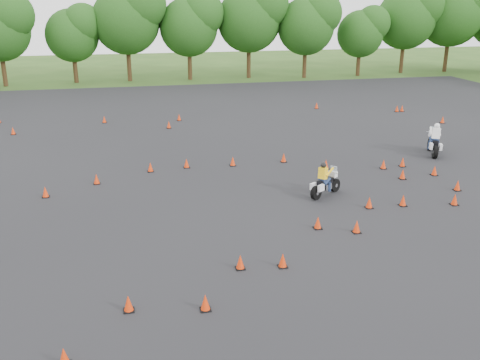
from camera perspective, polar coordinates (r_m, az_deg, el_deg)
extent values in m
plane|color=#2D5119|center=(18.27, 2.74, -7.54)|extent=(140.00, 140.00, 0.00)
plane|color=black|center=(23.64, -1.05, -1.21)|extent=(62.00, 62.00, 0.00)
cone|color=red|center=(13.65, -18.25, -17.51)|extent=(0.26, 0.26, 0.45)
cone|color=red|center=(25.38, -15.06, 0.08)|extent=(0.26, 0.26, 0.45)
cone|color=red|center=(27.36, 20.03, 0.93)|extent=(0.26, 0.26, 0.45)
cone|color=red|center=(42.15, 16.40, 7.31)|extent=(0.26, 0.26, 0.45)
cone|color=red|center=(25.57, 22.19, -0.56)|extent=(0.26, 0.26, 0.45)
cone|color=red|center=(42.38, 16.90, 7.32)|extent=(0.26, 0.26, 0.45)
cone|color=red|center=(27.90, 4.68, 2.37)|extent=(0.26, 0.26, 0.45)
cone|color=red|center=(14.99, -3.72, -12.93)|extent=(0.26, 0.26, 0.45)
cone|color=red|center=(23.74, 21.93, -1.97)|extent=(0.26, 0.26, 0.45)
cone|color=red|center=(17.16, 4.58, -8.56)|extent=(0.26, 0.26, 0.45)
cone|color=red|center=(22.94, 17.00, -2.11)|extent=(0.26, 0.26, 0.45)
cone|color=red|center=(27.65, 15.06, 1.62)|extent=(0.26, 0.26, 0.45)
cone|color=red|center=(19.94, 12.34, -4.90)|extent=(0.26, 0.26, 0.45)
cone|color=red|center=(37.93, -14.28, 6.27)|extent=(0.26, 0.26, 0.45)
cone|color=red|center=(24.36, -20.05, -1.22)|extent=(0.26, 0.26, 0.45)
cone|color=red|center=(27.03, 9.15, 1.65)|extent=(0.26, 0.26, 0.45)
cone|color=red|center=(36.42, -23.05, 4.83)|extent=(0.26, 0.26, 0.45)
cone|color=red|center=(17.01, 0.03, -8.76)|extent=(0.26, 0.26, 0.45)
cone|color=red|center=(27.19, -0.78, 1.99)|extent=(0.26, 0.26, 0.45)
cone|color=red|center=(26.32, 16.96, 0.58)|extent=(0.26, 0.26, 0.45)
cone|color=red|center=(15.22, -11.82, -12.78)|extent=(0.26, 0.26, 0.45)
cone|color=red|center=(26.62, -9.54, 1.36)|extent=(0.26, 0.26, 0.45)
cone|color=red|center=(20.02, 8.30, -4.54)|extent=(0.26, 0.26, 0.45)
cone|color=red|center=(42.06, 8.17, 7.86)|extent=(0.26, 0.26, 0.45)
cone|color=red|center=(22.33, 13.62, -2.37)|extent=(0.26, 0.26, 0.45)
cone|color=red|center=(37.70, -6.52, 6.66)|extent=(0.26, 0.26, 0.45)
cone|color=red|center=(35.50, -7.60, 5.85)|extent=(0.26, 0.26, 0.45)
cone|color=red|center=(28.28, 16.96, 1.83)|extent=(0.26, 0.26, 0.45)
cone|color=red|center=(39.22, 20.80, 6.02)|extent=(0.26, 0.26, 0.45)
cone|color=red|center=(27.00, -5.73, 1.78)|extent=(0.26, 0.26, 0.45)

